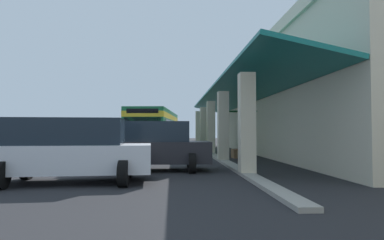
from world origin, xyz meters
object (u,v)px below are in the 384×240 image
object	(u,v)px
parked_suv_charcoal	(150,145)
potted_palm	(241,148)
transit_bus	(156,128)
pedestrian	(134,145)
parked_suv_white	(71,150)

from	to	relation	value
parked_suv_charcoal	potted_palm	bearing A→B (deg)	141.25
transit_bus	pedestrian	size ratio (longest dim) A/B	6.83
parked_suv_charcoal	pedestrian	distance (m)	2.63
parked_suv_charcoal	pedestrian	size ratio (longest dim) A/B	2.89
transit_bus	parked_suv_charcoal	bearing A→B (deg)	1.78
pedestrian	potted_palm	distance (m)	6.99
transit_bus	parked_suv_charcoal	world-z (taller)	transit_bus
parked_suv_charcoal	potted_palm	size ratio (longest dim) A/B	1.67
transit_bus	potted_palm	xyz separation A→B (m)	(5.87, 5.37, -1.24)
parked_suv_charcoal	parked_suv_white	world-z (taller)	same
parked_suv_charcoal	parked_suv_white	distance (m)	3.83
parked_suv_white	potted_palm	bearing A→B (deg)	142.43
parked_suv_white	potted_palm	size ratio (longest dim) A/B	1.70
potted_palm	parked_suv_white	bearing A→B (deg)	-37.57
transit_bus	parked_suv_charcoal	xyz separation A→B (m)	(12.09, 0.38, -0.84)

